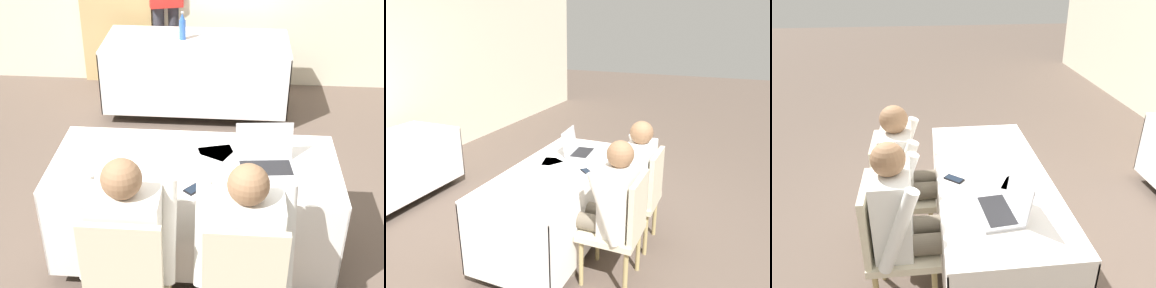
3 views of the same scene
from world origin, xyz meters
TOP-DOWN VIEW (x-y plane):
  - ground_plane at (0.00, 0.00)m, footprint 24.00×24.00m
  - conference_table_near at (0.00, 0.00)m, footprint 1.73×0.76m
  - laptop at (0.42, -0.02)m, footprint 0.37×0.30m
  - cell_phone at (0.02, -0.27)m, footprint 0.13×0.14m
  - paper_beside_laptop at (0.15, 0.06)m, footprint 0.28×0.34m
  - paper_centre_table at (0.15, 0.20)m, footprint 0.32×0.36m
  - chair_near_left at (-0.30, -0.69)m, footprint 0.44×0.44m
  - chair_near_right at (0.30, -0.69)m, footprint 0.44×0.44m
  - person_checkered_shirt at (-0.30, -0.58)m, footprint 0.50×0.52m
  - person_white_shirt at (0.30, -0.58)m, footprint 0.50×0.52m

SIDE VIEW (x-z plane):
  - ground_plane at x=0.00m, z-range 0.00..0.00m
  - chair_near_left at x=-0.30m, z-range 0.04..0.94m
  - chair_near_right at x=0.30m, z-range 0.04..0.94m
  - conference_table_near at x=0.00m, z-range 0.19..0.92m
  - person_checkered_shirt at x=-0.30m, z-range 0.07..1.23m
  - person_white_shirt at x=0.30m, z-range 0.07..1.23m
  - paper_beside_laptop at x=0.15m, z-range 0.73..0.73m
  - paper_centre_table at x=0.15m, z-range 0.73..0.73m
  - cell_phone at x=0.02m, z-range 0.73..0.74m
  - laptop at x=0.42m, z-range 0.66..0.90m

